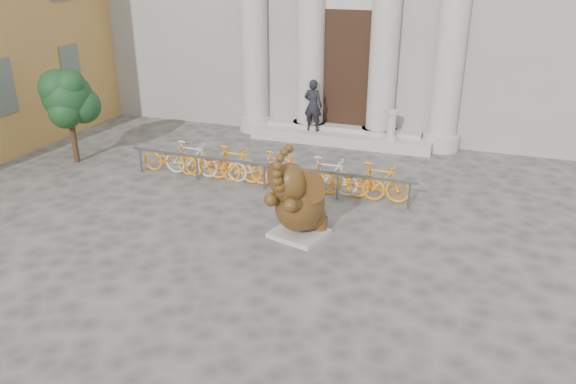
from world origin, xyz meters
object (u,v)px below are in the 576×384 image
(bike_rack, at_px, (267,168))
(pedestrian, at_px, (313,105))
(tree, at_px, (68,98))
(elephant_statue, at_px, (298,203))

(bike_rack, height_order, pedestrian, pedestrian)
(tree, height_order, pedestrian, tree)
(bike_rack, height_order, tree, tree)
(elephant_statue, height_order, tree, tree)
(elephant_statue, bearing_deg, bike_rack, 139.70)
(elephant_statue, xyz_separation_m, bike_rack, (-1.74, 2.55, -0.31))
(bike_rack, bearing_deg, tree, -178.51)
(bike_rack, distance_m, tree, 6.26)
(elephant_statue, height_order, pedestrian, elephant_statue)
(pedestrian, bearing_deg, elephant_statue, 108.66)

